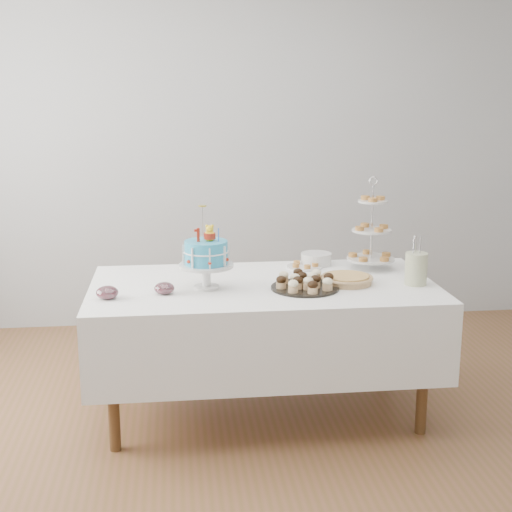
{
  "coord_description": "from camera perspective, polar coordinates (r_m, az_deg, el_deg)",
  "views": [
    {
      "loc": [
        -0.48,
        -3.51,
        1.83
      ],
      "look_at": [
        -0.04,
        0.3,
        0.93
      ],
      "focal_mm": 50.0,
      "sensor_mm": 36.0,
      "label": 1
    }
  ],
  "objects": [
    {
      "name": "tiered_stand",
      "position": [
        4.32,
        9.24,
        2.0
      ],
      "size": [
        0.29,
        0.29,
        0.56
      ],
      "color": "silver",
      "rests_on": "table"
    },
    {
      "name": "pie",
      "position": [
        4.01,
        7.28,
        -1.82
      ],
      "size": [
        0.29,
        0.29,
        0.05
      ],
      "color": "tan",
      "rests_on": "table"
    },
    {
      "name": "jam_bowl_b",
      "position": [
        3.77,
        -11.82,
        -2.9
      ],
      "size": [
        0.12,
        0.12,
        0.07
      ],
      "color": "silver",
      "rests_on": "table"
    },
    {
      "name": "walls",
      "position": [
        3.58,
        1.2,
        5.5
      ],
      "size": [
        5.04,
        4.04,
        2.7
      ],
      "color": "#A1A3A6",
      "rests_on": "floor"
    },
    {
      "name": "jam_bowl_a",
      "position": [
        3.81,
        -7.35,
        -2.59
      ],
      "size": [
        0.11,
        0.11,
        0.06
      ],
      "color": "silver",
      "rests_on": "table"
    },
    {
      "name": "table",
      "position": [
        4.05,
        0.57,
        -5.31
      ],
      "size": [
        1.92,
        1.02,
        0.77
      ],
      "color": "white",
      "rests_on": "floor"
    },
    {
      "name": "floor",
      "position": [
        3.99,
        1.11,
        -14.1
      ],
      "size": [
        5.0,
        5.0,
        0.0
      ],
      "primitive_type": "plane",
      "color": "brown",
      "rests_on": "ground"
    },
    {
      "name": "birthday_cake",
      "position": [
        3.86,
        -3.99,
        -0.86
      ],
      "size": [
        0.3,
        0.3,
        0.45
      ],
      "rotation": [
        0.0,
        0.0,
        0.11
      ],
      "color": "silver",
      "rests_on": "table"
    },
    {
      "name": "pastry_plate",
      "position": [
        4.34,
        3.92,
        -0.76
      ],
      "size": [
        0.22,
        0.22,
        0.03
      ],
      "color": "silver",
      "rests_on": "table"
    },
    {
      "name": "utensil_pitcher",
      "position": [
        4.04,
        12.69,
        -0.9
      ],
      "size": [
        0.13,
        0.12,
        0.27
      ],
      "rotation": [
        0.0,
        0.0,
        0.13
      ],
      "color": "beige",
      "rests_on": "table"
    },
    {
      "name": "cupcake_tray",
      "position": [
        3.88,
        3.95,
        -2.04
      ],
      "size": [
        0.37,
        0.37,
        0.08
      ],
      "color": "black",
      "rests_on": "table"
    },
    {
      "name": "plate_stack",
      "position": [
        4.42,
        4.83,
        -0.23
      ],
      "size": [
        0.19,
        0.19,
        0.07
      ],
      "color": "silver",
      "rests_on": "table"
    }
  ]
}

